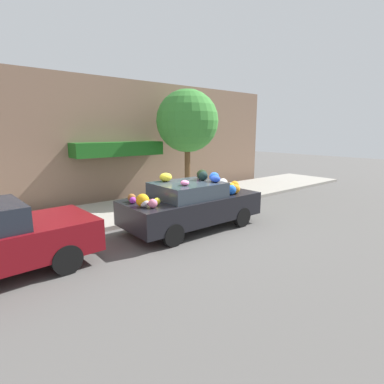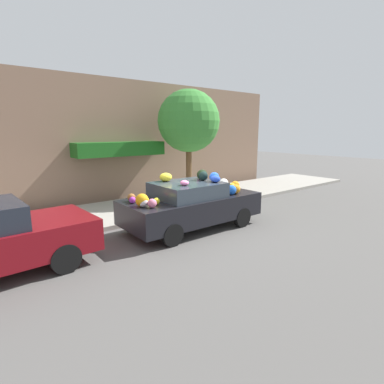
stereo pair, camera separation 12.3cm
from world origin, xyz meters
name	(u,v)px [view 2 (the right image)]	position (x,y,z in m)	size (l,w,h in m)	color
ground_plane	(188,226)	(0.00, 0.00, 0.00)	(60.00, 60.00, 0.00)	#565451
sidewalk_curb	(144,207)	(0.00, 2.70, 0.07)	(24.00, 3.20, 0.13)	#9E998E
building_facade	(116,141)	(-0.01, 4.91, 2.48)	(18.00, 1.20, 4.99)	#846651
street_tree	(189,121)	(2.40, 3.05, 3.27)	(2.56, 2.56, 4.44)	brown
fire_hydrant	(154,202)	(-0.16, 1.72, 0.48)	(0.20, 0.20, 0.70)	#B2B2B7
art_car	(191,204)	(-0.02, -0.21, 0.76)	(4.16, 1.86, 1.73)	black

